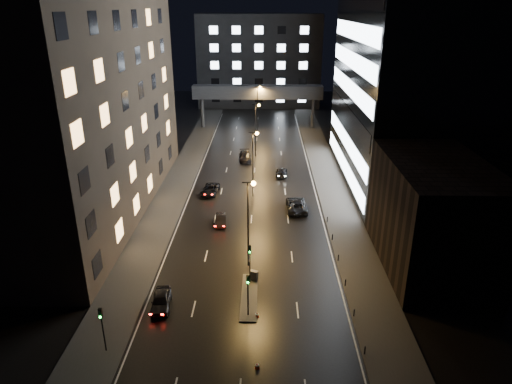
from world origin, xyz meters
The scene contains 26 objects.
ground centered at (0.00, 40.00, 0.00)m, with size 160.00×160.00×0.00m, color black.
sidewalk_left centered at (-12.50, 35.00, 0.07)m, with size 5.00×110.00×0.15m, color #383533.
sidewalk_right centered at (12.50, 35.00, 0.07)m, with size 5.00×110.00×0.15m, color #383533.
building_left centered at (-22.50, 24.00, 20.00)m, with size 15.00×48.00×40.00m, color #2D2319.
building_right_low centered at (20.00, 9.00, 6.00)m, with size 10.00×18.00×12.00m, color black.
building_right_glass centered at (25.00, 36.00, 22.50)m, with size 20.00×36.00×45.00m, color black.
building_far centered at (0.00, 98.00, 12.50)m, with size 34.00×14.00×25.00m, color #333335.
skybridge centered at (0.00, 70.00, 8.34)m, with size 30.00×3.00×10.00m.
median_island centered at (0.30, 2.00, 0.07)m, with size 1.60×8.00×0.15m, color #383533.
traffic_signal_near centered at (0.30, 4.49, 3.09)m, with size 0.28×0.34×4.40m.
traffic_signal_far centered at (0.30, -1.01, 3.09)m, with size 0.28×0.34×4.40m.
traffic_signal_corner centered at (-11.50, -6.01, 2.94)m, with size 0.28×0.34×4.40m.
bollard_row centered at (10.20, 6.50, 0.45)m, with size 0.12×25.12×0.90m.
streetlight_near centered at (0.16, 8.00, 6.50)m, with size 1.45×0.50×10.15m.
streetlight_mid_a centered at (0.16, 28.00, 6.50)m, with size 1.45×0.50×10.15m.
streetlight_mid_b centered at (0.16, 48.00, 6.50)m, with size 1.45×0.50×10.15m.
streetlight_far centered at (0.16, 68.00, 6.50)m, with size 1.45×0.50×10.15m.
car_away_a centered at (-8.13, 0.24, 0.74)m, with size 1.76×4.37×1.49m, color black.
car_away_b centered at (-4.02, 18.40, 0.63)m, with size 1.34×3.85×1.27m, color black.
car_away_c centered at (-6.65, 28.95, 0.69)m, with size 2.28×4.95×1.38m, color black.
car_away_d centered at (-1.92, 45.40, 0.78)m, with size 2.17×5.34×1.55m, color black.
car_toward_a centered at (6.32, 23.11, 0.82)m, with size 2.73×5.91×1.64m, color black.
car_toward_b centered at (4.64, 37.19, 0.65)m, with size 1.82×4.47×1.30m, color black.
utility_cabinet centered at (0.70, 4.90, 0.69)m, with size 0.84×0.45×1.08m, color #434446.
cone_a centered at (1.14, -1.10, 0.25)m, with size 0.40×0.40×0.49m, color red.
cone_b centered at (1.26, -7.64, 0.25)m, with size 0.41×0.41×0.51m, color #FE3E0D.
Camera 1 is at (1.73, -36.19, 27.09)m, focal length 32.00 mm.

